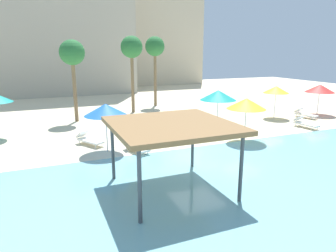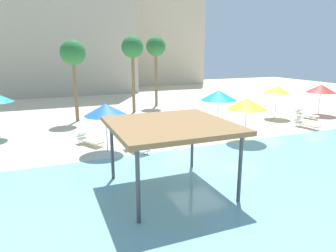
{
  "view_description": "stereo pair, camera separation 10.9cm",
  "coord_description": "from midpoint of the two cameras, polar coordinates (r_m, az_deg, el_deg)",
  "views": [
    {
      "loc": [
        -7.14,
        -13.17,
        5.32
      ],
      "look_at": [
        -0.83,
        2.0,
        1.3
      ],
      "focal_mm": 32.41,
      "sensor_mm": 36.0,
      "label": 1
    },
    {
      "loc": [
        -7.04,
        -13.21,
        5.32
      ],
      "look_at": [
        -0.83,
        2.0,
        1.3
      ],
      "focal_mm": 32.41,
      "sensor_mm": 36.0,
      "label": 2
    }
  ],
  "objects": [
    {
      "name": "lagoon_water",
      "position": [
        11.9,
        17.58,
        -13.41
      ],
      "size": [
        44.0,
        13.5,
        0.04
      ],
      "primitive_type": "cube",
      "color": "#7AB7C1",
      "rests_on": "ground"
    },
    {
      "name": "palm_tree_3",
      "position": [
        24.47,
        -17.71,
        12.7
      ],
      "size": [
        1.9,
        1.9,
        6.24
      ],
      "color": "brown",
      "rests_on": "ground"
    },
    {
      "name": "beach_umbrella_red_6",
      "position": [
        29.34,
        26.57,
        6.34
      ],
      "size": [
        2.43,
        2.43,
        2.61
      ],
      "color": "silver",
      "rests_on": "ground"
    },
    {
      "name": "beach_umbrella_blue_3",
      "position": [
        16.47,
        -11.85,
        3.02
      ],
      "size": [
        2.29,
        2.29,
        2.66
      ],
      "color": "silver",
      "rests_on": "ground"
    },
    {
      "name": "palm_tree_2",
      "position": [
        30.57,
        -2.58,
        14.4
      ],
      "size": [
        1.9,
        1.9,
        6.81
      ],
      "color": "brown",
      "rests_on": "ground"
    },
    {
      "name": "hotel_block_0",
      "position": [
        43.36,
        -22.7,
        18.6
      ],
      "size": [
        21.78,
        8.77,
        19.48
      ],
      "primitive_type": "cube",
      "color": "#B2A893",
      "rests_on": "ground"
    },
    {
      "name": "hotel_block_1",
      "position": [
        52.76,
        -5.65,
        16.59
      ],
      "size": [
        19.97,
        8.38,
        15.97
      ],
      "primitive_type": "cube",
      "color": "beige",
      "rests_on": "ground"
    },
    {
      "name": "lounge_chair_1",
      "position": [
        24.01,
        24.18,
        0.53
      ],
      "size": [
        0.79,
        1.95,
        0.74
      ],
      "rotation": [
        0.0,
        0.0,
        -1.47
      ],
      "color": "white",
      "rests_on": "ground"
    },
    {
      "name": "palm_tree_1",
      "position": [
        27.22,
        -6.97,
        14.18
      ],
      "size": [
        1.9,
        1.9,
        6.7
      ],
      "color": "brown",
      "rests_on": "ground"
    },
    {
      "name": "lounge_chair_0",
      "position": [
        27.62,
        24.18,
        2.13
      ],
      "size": [
        0.94,
        1.97,
        0.74
      ],
      "rotation": [
        0.0,
        0.0,
        -1.38
      ],
      "color": "white",
      "rests_on": "ground"
    },
    {
      "name": "lounge_chair_3",
      "position": [
        16.72,
        -6.39,
        -3.71
      ],
      "size": [
        1.06,
        1.99,
        0.74
      ],
      "rotation": [
        0.0,
        0.0,
        -1.31
      ],
      "color": "white",
      "rests_on": "ground"
    },
    {
      "name": "shade_pavilion",
      "position": [
        11.44,
        0.41,
        -0.2
      ],
      "size": [
        4.46,
        4.46,
        2.73
      ],
      "color": "#42474C",
      "rests_on": "ground"
    },
    {
      "name": "beach_umbrella_yellow_4",
      "position": [
        26.41,
        19.57,
        6.46
      ],
      "size": [
        2.06,
        2.06,
        2.62
      ],
      "color": "silver",
      "rests_on": "ground"
    },
    {
      "name": "ground_plane",
      "position": [
        15.9,
        5.36,
        -5.87
      ],
      "size": [
        80.0,
        80.0,
        0.0
      ],
      "primitive_type": "plane",
      "color": "beige"
    },
    {
      "name": "lounge_chair_4",
      "position": [
        18.44,
        -14.9,
        -2.43
      ],
      "size": [
        1.49,
        1.94,
        0.74
      ],
      "rotation": [
        0.0,
        0.0,
        -1.03
      ],
      "color": "white",
      "rests_on": "ground"
    },
    {
      "name": "beach_umbrella_teal_2",
      "position": [
        21.01,
        9.27,
        5.75
      ],
      "size": [
        2.48,
        2.48,
        2.81
      ],
      "color": "silver",
      "rests_on": "ground"
    },
    {
      "name": "beach_umbrella_yellow_5",
      "position": [
        18.73,
        14.37,
        4.1
      ],
      "size": [
        2.34,
        2.34,
        2.65
      ],
      "color": "silver",
      "rests_on": "ground"
    }
  ]
}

